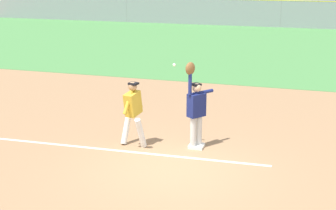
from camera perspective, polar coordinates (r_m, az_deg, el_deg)
ground_plane at (r=11.52m, az=0.80°, el=-7.36°), size 82.04×82.04×0.00m
outfield_grass at (r=29.16m, az=11.23°, el=6.62°), size 50.39×19.76×0.01m
chalk_foul_line at (r=13.51m, az=-14.38°, el=-4.28°), size 12.00×0.53×0.01m
first_base at (r=12.79m, az=3.33°, el=-4.77°), size 0.39×0.39×0.08m
fielder at (r=12.43m, az=3.25°, el=-0.15°), size 0.61×0.79×2.28m
runner at (r=12.61m, az=-4.08°, el=-0.51°), size 0.75×0.84×1.72m
baseball at (r=12.17m, az=0.73°, el=4.68°), size 0.07×0.07×0.07m
outfield_fence at (r=38.81m, az=12.97°, el=10.28°), size 50.47×0.08×2.05m
parked_car_tan at (r=42.27m, az=4.63°, el=10.57°), size 4.59×2.52×1.25m
parked_car_white at (r=41.38m, az=13.23°, el=10.10°), size 4.53×2.38×1.25m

